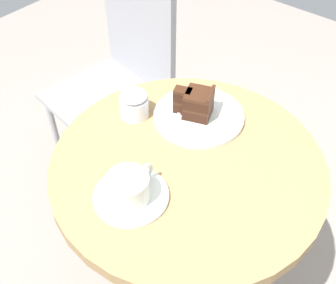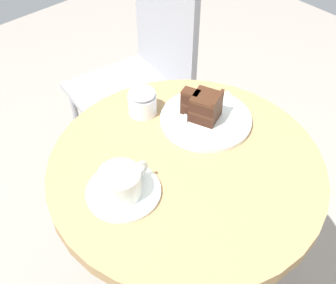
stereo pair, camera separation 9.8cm
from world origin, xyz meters
The scene contains 10 objects.
cafe_table centered at (0.00, 0.00, 0.59)m, with size 0.65×0.65×0.71m.
saucer centered at (-0.16, 0.03, 0.72)m, with size 0.17×0.17×0.01m.
coffee_cup centered at (-0.17, 0.03, 0.76)m, with size 0.12×0.09×0.06m.
teaspoon centered at (-0.18, 0.08, 0.73)m, with size 0.08×0.08×0.00m.
cake_plate centered at (0.14, 0.07, 0.72)m, with size 0.24×0.24×0.01m.
cake_slice centered at (0.14, 0.08, 0.76)m, with size 0.09×0.11×0.08m.
fork centered at (0.13, 0.13, 0.73)m, with size 0.11×0.10×0.00m.
napkin centered at (0.17, 0.09, 0.72)m, with size 0.19×0.19×0.00m.
cafe_chair centered at (0.34, 0.56, 0.53)m, with size 0.43×0.43×0.88m.
sugar_pot centered at (0.04, 0.21, 0.75)m, with size 0.08×0.08×0.07m.
Camera 1 is at (-0.55, -0.39, 1.45)m, focal length 45.00 mm.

